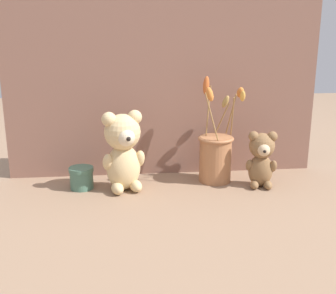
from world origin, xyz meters
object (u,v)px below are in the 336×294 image
object	(u,v)px
flower_vase	(216,154)
decorative_tin_tall	(82,178)
teddy_bear_medium	(262,158)
teddy_bear_large	(123,150)

from	to	relation	value
flower_vase	decorative_tin_tall	xyz separation A→B (m)	(-0.44, -0.03, -0.06)
flower_vase	decorative_tin_tall	world-z (taller)	flower_vase
teddy_bear_medium	flower_vase	bearing A→B (deg)	152.80
teddy_bear_large	decorative_tin_tall	size ratio (longest dim) A/B	3.25
flower_vase	decorative_tin_tall	size ratio (longest dim) A/B	4.46
teddy_bear_medium	flower_vase	xyz separation A→B (m)	(-0.14, 0.07, -0.00)
teddy_bear_large	teddy_bear_medium	bearing A→B (deg)	-2.36
teddy_bear_medium	decorative_tin_tall	world-z (taller)	teddy_bear_medium
decorative_tin_tall	teddy_bear_medium	bearing A→B (deg)	-4.39
teddy_bear_medium	flower_vase	world-z (taller)	flower_vase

